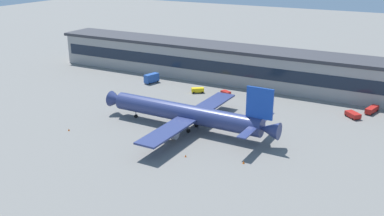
{
  "coord_description": "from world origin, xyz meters",
  "views": [
    {
      "loc": [
        58.61,
        -102.78,
        47.94
      ],
      "look_at": [
        1.55,
        3.57,
        5.0
      ],
      "focal_mm": 41.02,
      "sensor_mm": 36.0,
      "label": 1
    }
  ],
  "objects_px": {
    "stair_truck": "(151,78)",
    "traffic_cone_1": "(244,162)",
    "traffic_cone_0": "(186,156)",
    "follow_me_car": "(197,90)",
    "belt_loader": "(372,110)",
    "pushback_tractor": "(353,115)",
    "baggage_tug": "(226,93)",
    "airliner": "(188,114)",
    "traffic_cone_2": "(69,130)"
  },
  "relations": [
    {
      "from": "stair_truck",
      "to": "traffic_cone_1",
      "type": "height_order",
      "value": "stair_truck"
    },
    {
      "from": "traffic_cone_0",
      "to": "traffic_cone_1",
      "type": "bearing_deg",
      "value": 13.82
    },
    {
      "from": "stair_truck",
      "to": "follow_me_car",
      "type": "bearing_deg",
      "value": -7.5
    },
    {
      "from": "follow_me_car",
      "to": "traffic_cone_1",
      "type": "relative_size",
      "value": 6.39
    },
    {
      "from": "belt_loader",
      "to": "stair_truck",
      "type": "bearing_deg",
      "value": -176.83
    },
    {
      "from": "traffic_cone_0",
      "to": "traffic_cone_1",
      "type": "xyz_separation_m",
      "value": [
        14.03,
        3.45,
        0.06
      ]
    },
    {
      "from": "pushback_tractor",
      "to": "stair_truck",
      "type": "bearing_deg",
      "value": 177.78
    },
    {
      "from": "baggage_tug",
      "to": "pushback_tractor",
      "type": "relative_size",
      "value": 0.78
    },
    {
      "from": "airliner",
      "to": "belt_loader",
      "type": "xyz_separation_m",
      "value": [
        44.68,
        39.13,
        -3.53
      ]
    },
    {
      "from": "belt_loader",
      "to": "baggage_tug",
      "type": "bearing_deg",
      "value": -172.94
    },
    {
      "from": "stair_truck",
      "to": "traffic_cone_1",
      "type": "xyz_separation_m",
      "value": [
        57.56,
        -47.6,
        -1.61
      ]
    },
    {
      "from": "follow_me_car",
      "to": "stair_truck",
      "type": "bearing_deg",
      "value": 172.5
    },
    {
      "from": "traffic_cone_0",
      "to": "traffic_cone_1",
      "type": "height_order",
      "value": "traffic_cone_1"
    },
    {
      "from": "pushback_tractor",
      "to": "airliner",
      "type": "bearing_deg",
      "value": -141.72
    },
    {
      "from": "pushback_tractor",
      "to": "traffic_cone_2",
      "type": "distance_m",
      "value": 85.1
    },
    {
      "from": "belt_loader",
      "to": "traffic_cone_2",
      "type": "height_order",
      "value": "belt_loader"
    },
    {
      "from": "belt_loader",
      "to": "pushback_tractor",
      "type": "height_order",
      "value": "belt_loader"
    },
    {
      "from": "follow_me_car",
      "to": "traffic_cone_0",
      "type": "bearing_deg",
      "value": -65.62
    },
    {
      "from": "airliner",
      "to": "pushback_tractor",
      "type": "bearing_deg",
      "value": 38.28
    },
    {
      "from": "baggage_tug",
      "to": "belt_loader",
      "type": "bearing_deg",
      "value": 7.06
    },
    {
      "from": "airliner",
      "to": "traffic_cone_0",
      "type": "relative_size",
      "value": 89.03
    },
    {
      "from": "airliner",
      "to": "traffic_cone_0",
      "type": "xyz_separation_m",
      "value": [
        8.23,
        -16.36,
        -4.37
      ]
    },
    {
      "from": "airliner",
      "to": "traffic_cone_2",
      "type": "relative_size",
      "value": 82.8
    },
    {
      "from": "follow_me_car",
      "to": "traffic_cone_1",
      "type": "height_order",
      "value": "follow_me_car"
    },
    {
      "from": "stair_truck",
      "to": "pushback_tractor",
      "type": "bearing_deg",
      "value": -2.22
    },
    {
      "from": "belt_loader",
      "to": "follow_me_car",
      "type": "bearing_deg",
      "value": -172.88
    },
    {
      "from": "airliner",
      "to": "pushback_tractor",
      "type": "relative_size",
      "value": 10.39
    },
    {
      "from": "pushback_tractor",
      "to": "baggage_tug",
      "type": "bearing_deg",
      "value": 178.09
    },
    {
      "from": "belt_loader",
      "to": "follow_me_car",
      "type": "relative_size",
      "value": 1.43
    },
    {
      "from": "pushback_tractor",
      "to": "traffic_cone_2",
      "type": "height_order",
      "value": "pushback_tractor"
    },
    {
      "from": "stair_truck",
      "to": "pushback_tractor",
      "type": "distance_m",
      "value": 75.61
    },
    {
      "from": "traffic_cone_0",
      "to": "traffic_cone_2",
      "type": "relative_size",
      "value": 0.93
    },
    {
      "from": "baggage_tug",
      "to": "stair_truck",
      "type": "xyz_separation_m",
      "value": [
        -32.22,
        1.49,
        0.89
      ]
    },
    {
      "from": "traffic_cone_0",
      "to": "airliner",
      "type": "bearing_deg",
      "value": 116.7
    },
    {
      "from": "traffic_cone_1",
      "to": "follow_me_car",
      "type": "bearing_deg",
      "value": 128.72
    },
    {
      "from": "baggage_tug",
      "to": "stair_truck",
      "type": "relative_size",
      "value": 0.64
    },
    {
      "from": "pushback_tractor",
      "to": "traffic_cone_0",
      "type": "bearing_deg",
      "value": -123.64
    },
    {
      "from": "belt_loader",
      "to": "traffic_cone_2",
      "type": "xyz_separation_m",
      "value": [
        -73.98,
        -56.41,
        -0.82
      ]
    },
    {
      "from": "follow_me_car",
      "to": "traffic_cone_0",
      "type": "distance_m",
      "value": 52.93
    },
    {
      "from": "traffic_cone_1",
      "to": "stair_truck",
      "type": "bearing_deg",
      "value": 140.41
    },
    {
      "from": "belt_loader",
      "to": "pushback_tractor",
      "type": "bearing_deg",
      "value": -121.07
    },
    {
      "from": "follow_me_car",
      "to": "traffic_cone_2",
      "type": "distance_m",
      "value": 51.57
    },
    {
      "from": "traffic_cone_1",
      "to": "baggage_tug",
      "type": "bearing_deg",
      "value": 118.78
    },
    {
      "from": "follow_me_car",
      "to": "traffic_cone_2",
      "type": "bearing_deg",
      "value": -107.7
    },
    {
      "from": "baggage_tug",
      "to": "belt_loader",
      "type": "distance_m",
      "value": 48.13
    },
    {
      "from": "traffic_cone_0",
      "to": "stair_truck",
      "type": "bearing_deg",
      "value": 130.45
    },
    {
      "from": "airliner",
      "to": "traffic_cone_2",
      "type": "bearing_deg",
      "value": -149.46
    },
    {
      "from": "baggage_tug",
      "to": "follow_me_car",
      "type": "bearing_deg",
      "value": -172.6
    },
    {
      "from": "stair_truck",
      "to": "traffic_cone_2",
      "type": "relative_size",
      "value": 9.68
    },
    {
      "from": "airliner",
      "to": "belt_loader",
      "type": "height_order",
      "value": "airliner"
    }
  ]
}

